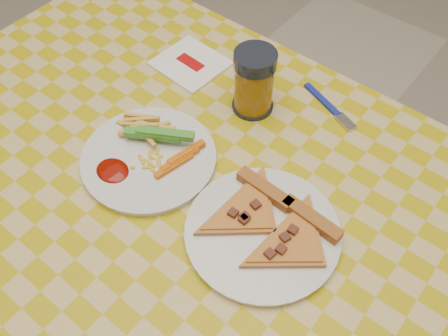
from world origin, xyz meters
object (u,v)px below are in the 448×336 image
at_px(table, 188,214).
at_px(plate_left, 149,159).
at_px(plate_right, 262,233).
at_px(drink_glass, 254,82).

distance_m(table, plate_left, 0.13).
height_order(plate_left, plate_right, same).
height_order(plate_left, drink_glass, drink_glass).
distance_m(table, plate_right, 0.18).
relative_size(plate_left, plate_right, 0.96).
height_order(plate_right, drink_glass, drink_glass).
bearing_deg(plate_left, table, -5.47).
distance_m(table, drink_glass, 0.28).
xyz_separation_m(table, drink_glass, (-0.03, 0.24, 0.14)).
relative_size(table, plate_left, 5.23).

